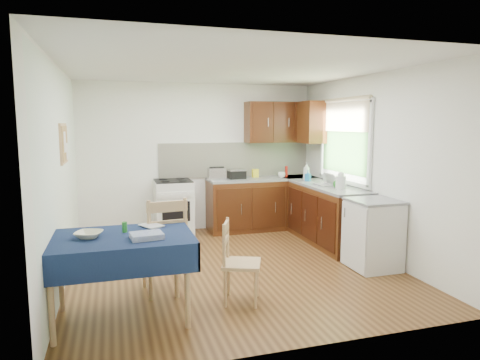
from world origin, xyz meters
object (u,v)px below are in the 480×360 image
object	(u,v)px
chair_far	(165,243)
sandwich_press	(237,174)
dining_table	(120,247)
toaster	(217,174)
chair_near	(237,259)
kettle	(341,181)
dish_rack	(330,184)

from	to	relation	value
chair_far	sandwich_press	bearing A→B (deg)	-127.76
dining_table	toaster	size ratio (longest dim) A/B	4.60
dining_table	chair_far	bearing A→B (deg)	50.54
toaster	dining_table	bearing A→B (deg)	-112.23
chair_far	sandwich_press	world-z (taller)	sandwich_press
chair_near	kettle	size ratio (longest dim) A/B	3.45
chair_near	kettle	xyz separation A→B (m)	(1.93, 1.33, 0.56)
dining_table	chair_near	bearing A→B (deg)	6.37
toaster	dish_rack	bearing A→B (deg)	-29.19
dining_table	toaster	bearing A→B (deg)	63.42
dish_rack	sandwich_press	bearing A→B (deg)	119.38
sandwich_press	dish_rack	world-z (taller)	dish_rack
dining_table	sandwich_press	xyz separation A→B (m)	(1.97, 2.93, 0.28)
chair_far	kettle	world-z (taller)	kettle
chair_far	dish_rack	xyz separation A→B (m)	(2.64, 1.26, 0.36)
toaster	kettle	xyz separation A→B (m)	(1.47, -1.47, 0.01)
chair_far	chair_near	world-z (taller)	chair_far
chair_near	toaster	world-z (taller)	toaster
sandwich_press	kettle	world-z (taller)	kettle
sandwich_press	kettle	size ratio (longest dim) A/B	1.13
chair_near	kettle	bearing A→B (deg)	-33.87
toaster	dish_rack	distance (m)	1.86
chair_near	dish_rack	bearing A→B (deg)	-27.40
chair_near	sandwich_press	size ratio (longest dim) A/B	3.06
chair_far	dish_rack	bearing A→B (deg)	-160.41
dish_rack	kettle	size ratio (longest dim) A/B	1.60
chair_far	toaster	world-z (taller)	toaster
chair_near	kettle	distance (m)	2.41
chair_far	kettle	size ratio (longest dim) A/B	4.29
dining_table	sandwich_press	distance (m)	3.55
chair_far	dish_rack	size ratio (longest dim) A/B	2.69
sandwich_press	kettle	xyz separation A→B (m)	(1.11, -1.53, 0.03)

